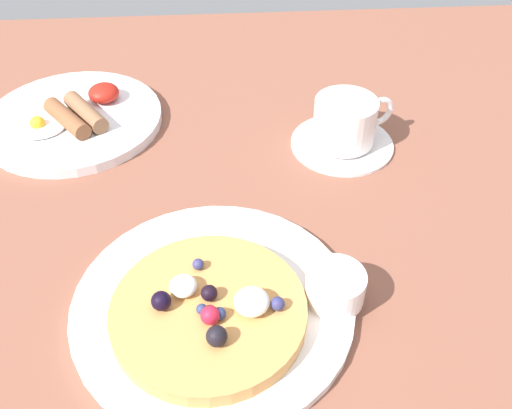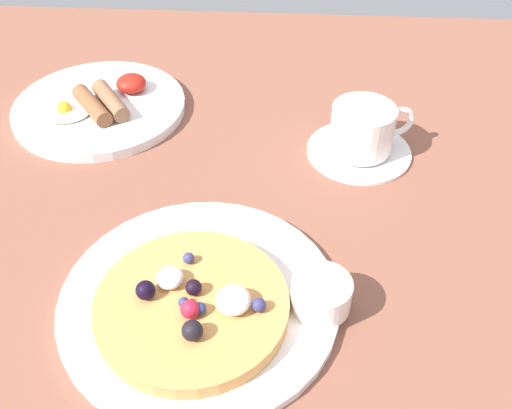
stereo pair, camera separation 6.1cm
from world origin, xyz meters
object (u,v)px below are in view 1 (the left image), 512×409
Objects in this scene: breakfast_plate at (74,120)px; coffee_cup at (346,120)px; pancake_plate at (213,305)px; syrup_ramekin at (335,286)px; coffee_saucer at (342,143)px.

breakfast_plate is 2.22× the size of coffee_cup.
pancake_plate is 38.31cm from breakfast_plate.
syrup_ramekin is 0.24× the size of breakfast_plate.
syrup_ramekin is 26.86cm from coffee_saucer.
syrup_ramekin is (11.86, -0.36, 2.22)cm from pancake_plate.
pancake_plate is at bearing -60.49° from breakfast_plate.
breakfast_plate is at bearing 119.51° from pancake_plate.
coffee_saucer is (36.35, -7.53, -0.25)cm from breakfast_plate.
breakfast_plate is (-18.87, 33.34, 0.16)cm from pancake_plate.
coffee_cup is (36.51, -7.48, 3.27)cm from breakfast_plate.
pancake_plate is 2.04× the size of coffee_saucer.
coffee_cup is at bearing -11.58° from breakfast_plate.
pancake_plate reaches higher than coffee_saucer.
syrup_ramekin reaches higher than breakfast_plate.
coffee_saucer is (5.62, 26.17, -2.31)cm from syrup_ramekin.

